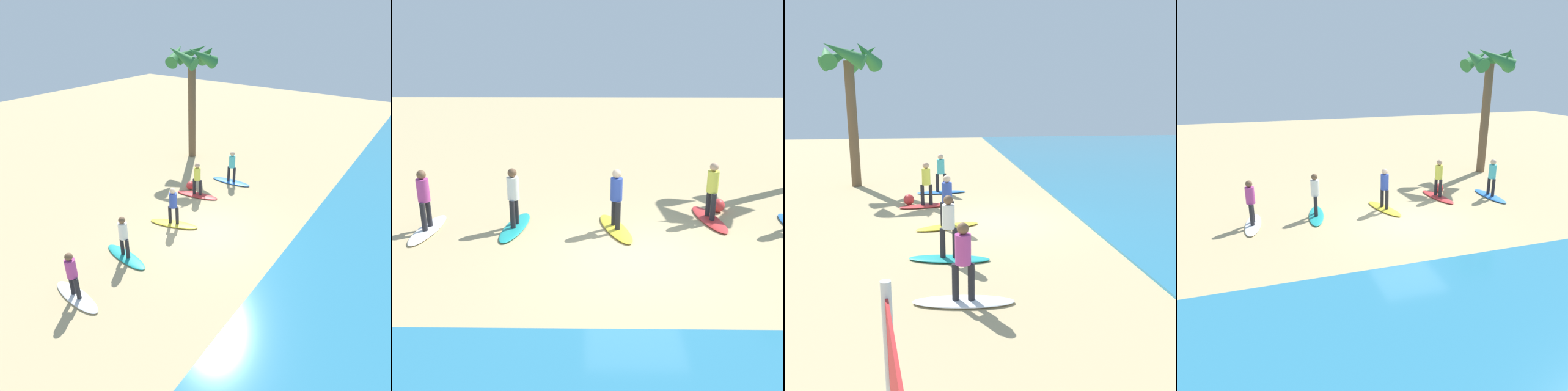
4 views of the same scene
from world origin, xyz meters
TOP-DOWN VIEW (x-y plane):
  - ground_plane at (0.00, 0.00)m, footprint 60.00×60.00m
  - surfboard_blue at (-4.58, -1.67)m, footprint 0.70×2.13m
  - surfer_blue at (-4.58, -1.67)m, footprint 0.32×0.46m
  - surfboard_red at (-2.30, -2.27)m, footprint 0.95×2.17m
  - surfer_red at (-2.30, -2.27)m, footprint 0.32×0.45m
  - surfboard_yellow at (0.44, -1.57)m, footprint 1.16×2.17m
  - surfer_yellow at (0.44, -1.57)m, footprint 0.32×0.45m
  - surfboard_teal at (3.22, -1.62)m, footprint 0.87×2.16m
  - surfer_teal at (3.22, -1.62)m, footprint 0.32×0.46m
  - surfboard_white at (5.57, -1.42)m, footprint 0.75×2.14m
  - surfer_white at (5.57, -1.42)m, footprint 0.32×0.46m
  - palm_tree at (-6.57, -5.62)m, footprint 2.88×3.03m
  - beach_ball at (-2.70, -2.97)m, footprint 0.41×0.41m

SIDE VIEW (x-z plane):
  - ground_plane at x=0.00m, z-range 0.00..0.00m
  - surfboard_blue at x=-4.58m, z-range 0.00..0.09m
  - surfboard_red at x=-2.30m, z-range 0.00..0.09m
  - surfboard_yellow at x=0.44m, z-range 0.00..0.09m
  - surfboard_teal at x=3.22m, z-range 0.00..0.09m
  - surfboard_white at x=5.57m, z-range 0.00..0.09m
  - beach_ball at x=-2.70m, z-range 0.00..0.41m
  - surfer_blue at x=-4.58m, z-range 0.22..1.86m
  - surfer_red at x=-2.30m, z-range 0.22..1.86m
  - surfer_yellow at x=0.44m, z-range 0.22..1.86m
  - surfer_teal at x=3.22m, z-range 0.22..1.86m
  - surfer_white at x=5.57m, z-range 0.22..1.86m
  - palm_tree at x=-6.57m, z-range 2.00..8.62m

